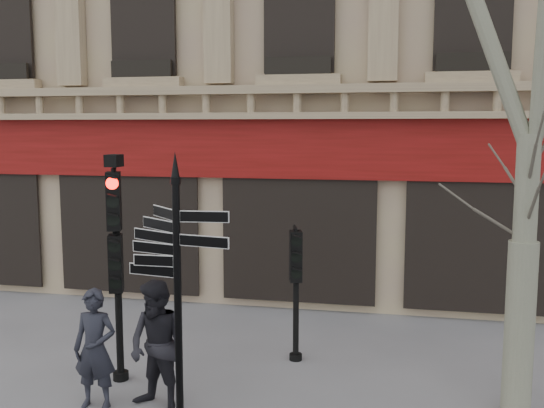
{
  "coord_description": "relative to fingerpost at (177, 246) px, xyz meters",
  "views": [
    {
      "loc": [
        2.09,
        -8.08,
        4.05
      ],
      "look_at": [
        0.3,
        0.6,
        2.93
      ],
      "focal_mm": 40.0,
      "sensor_mm": 36.0,
      "label": 1
    }
  ],
  "objects": [
    {
      "name": "traffic_signal_main",
      "position": [
        -1.51,
        1.33,
        -0.22
      ],
      "size": [
        0.48,
        0.41,
        3.64
      ],
      "rotation": [
        0.0,
        0.0,
        0.35
      ],
      "color": "black",
      "rests_on": "ground"
    },
    {
      "name": "traffic_signal_secondary",
      "position": [
        1.13,
        2.73,
        -0.91
      ],
      "size": [
        0.45,
        0.37,
        2.31
      ],
      "rotation": [
        0.0,
        0.0,
        0.26
      ],
      "color": "black",
      "rests_on": "ground"
    },
    {
      "name": "pedestrian_b",
      "position": [
        -0.5,
        0.48,
        -1.57
      ],
      "size": [
        1.11,
        0.98,
        1.9
      ],
      "primitive_type": "imported",
      "rotation": [
        0.0,
        0.0,
        -0.34
      ],
      "color": "black",
      "rests_on": "ground"
    },
    {
      "name": "pedestrian_a",
      "position": [
        -1.42,
        0.37,
        -1.64
      ],
      "size": [
        0.65,
        0.44,
        1.76
      ],
      "primitive_type": "imported",
      "rotation": [
        0.0,
        0.0,
        0.03
      ],
      "color": "#20212B",
      "rests_on": "ground"
    },
    {
      "name": "fingerpost",
      "position": [
        0.0,
        0.0,
        0.0
      ],
      "size": [
        2.01,
        2.01,
        3.75
      ],
      "rotation": [
        0.0,
        0.0,
        -0.34
      ],
      "color": "black",
      "rests_on": "ground"
    }
  ]
}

